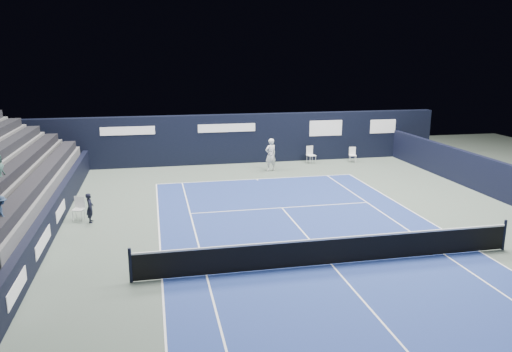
{
  "coord_description": "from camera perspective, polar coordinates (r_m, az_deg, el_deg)",
  "views": [
    {
      "loc": [
        -5.55,
        -14.41,
        6.69
      ],
      "look_at": [
        -0.99,
        7.38,
        1.3
      ],
      "focal_mm": 35.0,
      "sensor_mm": 36.0,
      "label": 1
    }
  ],
  "objects": [
    {
      "name": "ground",
      "position": [
        18.57,
        6.45,
        -7.6
      ],
      "size": [
        48.0,
        48.0,
        0.0
      ],
      "primitive_type": "plane",
      "color": "#49564C",
      "rests_on": "ground"
    },
    {
      "name": "court_surface",
      "position": [
        16.83,
        8.6,
        -9.97
      ],
      "size": [
        10.97,
        23.77,
        0.01
      ],
      "primitive_type": "cube",
      "color": "navy",
      "rests_on": "ground"
    },
    {
      "name": "enclosure_wall_right",
      "position": [
        26.61,
        25.67,
        -0.33
      ],
      "size": [
        0.3,
        22.0,
        1.8
      ],
      "primitive_type": "cube",
      "color": "black",
      "rests_on": "ground"
    },
    {
      "name": "folding_chair_back_a",
      "position": [
        32.0,
        6.2,
        2.79
      ],
      "size": [
        0.58,
        0.61,
        1.09
      ],
      "rotation": [
        0.0,
        0.0,
        0.25
      ],
      "color": "white",
      "rests_on": "ground"
    },
    {
      "name": "folding_chair_back_b",
      "position": [
        32.73,
        10.97,
        2.54
      ],
      "size": [
        0.5,
        0.49,
        0.96
      ],
      "rotation": [
        0.0,
        0.0,
        -0.22
      ],
      "color": "white",
      "rests_on": "ground"
    },
    {
      "name": "line_judge_chair",
      "position": [
        22.12,
        -19.58,
        -3.31
      ],
      "size": [
        0.52,
        0.51,
        0.97
      ],
      "rotation": [
        0.0,
        0.0,
        -0.26
      ],
      "color": "silver",
      "rests_on": "ground"
    },
    {
      "name": "line_judge",
      "position": [
        21.57,
        -18.45,
        -3.47
      ],
      "size": [
        0.31,
        0.46,
        1.23
      ],
      "primitive_type": "imported",
      "rotation": [
        0.0,
        0.0,
        1.6
      ],
      "color": "black",
      "rests_on": "ground"
    },
    {
      "name": "court_markings",
      "position": [
        16.83,
        8.6,
        -9.95
      ],
      "size": [
        11.03,
        23.83,
        0.0
      ],
      "color": "white",
      "rests_on": "court_surface"
    },
    {
      "name": "tennis_net",
      "position": [
        16.63,
        8.67,
        -8.37
      ],
      "size": [
        12.9,
        0.1,
        1.1
      ],
      "color": "black",
      "rests_on": "ground"
    },
    {
      "name": "back_sponsor_wall",
      "position": [
        31.82,
        -1.63,
        4.31
      ],
      "size": [
        26.0,
        0.63,
        3.1
      ],
      "color": "black",
      "rests_on": "ground"
    },
    {
      "name": "side_barrier_left",
      "position": [
        21.64,
        -21.87,
        -3.75
      ],
      "size": [
        0.33,
        22.0,
        1.2
      ],
      "color": "black",
      "rests_on": "ground"
    },
    {
      "name": "tennis_player",
      "position": [
        29.57,
        1.68,
        2.46
      ],
      "size": [
        0.82,
        0.95,
        1.94
      ],
      "color": "silver",
      "rests_on": "ground"
    }
  ]
}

